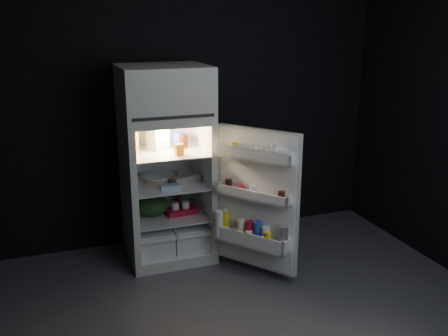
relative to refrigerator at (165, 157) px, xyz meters
name	(u,v)px	position (x,y,z in m)	size (l,w,h in m)	color
floor	(248,323)	(0.28, -1.32, -0.96)	(4.00, 3.40, 0.00)	#4F4F54
wall_back	(184,106)	(0.28, 0.38, 0.39)	(4.00, 0.00, 2.70)	black
wall_front	(435,257)	(0.28, -3.02, 0.39)	(4.00, 0.00, 2.70)	black
refrigerator	(165,157)	(0.00, 0.00, 0.00)	(0.76, 0.71, 1.78)	silver
fridge_door	(255,203)	(0.60, -0.68, -0.27)	(0.59, 0.69, 1.22)	silver
milk_jug	(158,136)	(-0.05, 0.05, 0.19)	(0.15, 0.15, 0.24)	white
mayo_jar	(179,140)	(0.14, 0.05, 0.14)	(0.10, 0.10, 0.14)	#2042B0
jam_jar	(183,141)	(0.17, 0.02, 0.14)	(0.10, 0.10, 0.13)	black
amber_bottle	(134,140)	(-0.27, 0.00, 0.18)	(0.08, 0.08, 0.22)	orange
small_carton	(179,150)	(0.07, -0.22, 0.12)	(0.07, 0.05, 0.10)	#BF6B16
egg_carton	(186,179)	(0.16, -0.10, -0.19)	(0.27, 0.10, 0.07)	gray
pie	(158,178)	(-0.06, 0.07, -0.21)	(0.28, 0.28, 0.04)	#A98159
flat_package	(171,187)	(-0.01, -0.22, -0.21)	(0.17, 0.09, 0.04)	#89B3D4
wrapped_pkg	(184,174)	(0.19, 0.08, -0.20)	(0.12, 0.10, 0.05)	#F2EDC6
produce_bag	(152,205)	(-0.15, -0.04, -0.43)	(0.31, 0.26, 0.20)	#193815
yogurt_tray	(182,211)	(0.12, -0.08, -0.50)	(0.29, 0.16, 0.05)	#A40E25
small_can_red	(178,200)	(0.15, 0.16, -0.48)	(0.06, 0.06, 0.09)	#A40E25
small_can_silver	(183,201)	(0.18, 0.12, -0.48)	(0.06, 0.06, 0.09)	silver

